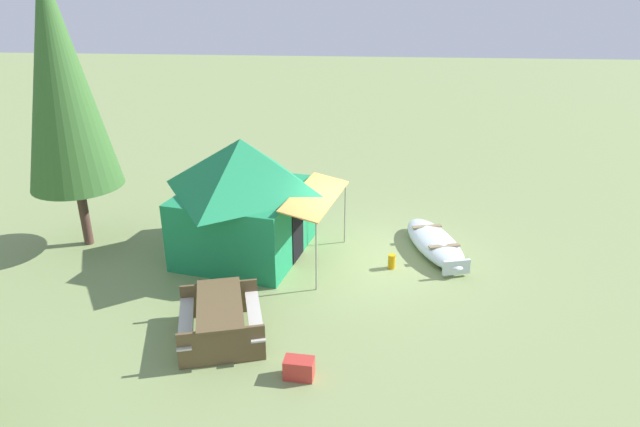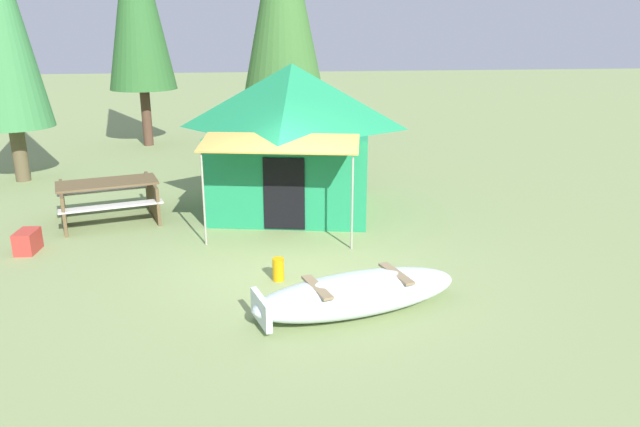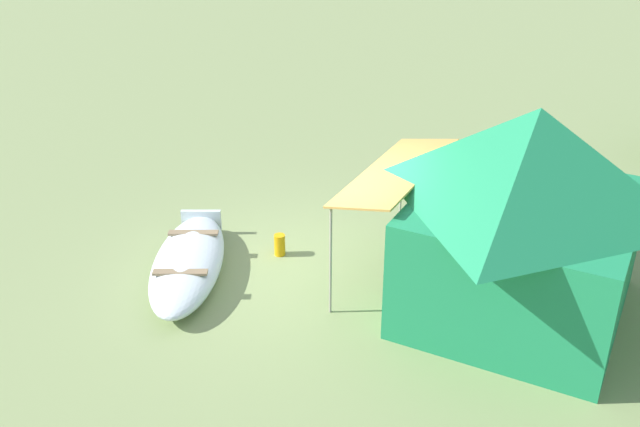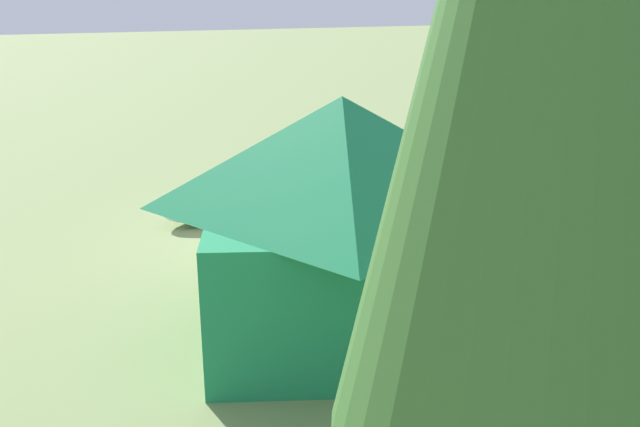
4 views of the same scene
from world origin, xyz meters
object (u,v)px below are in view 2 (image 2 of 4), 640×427
picnic_table (108,196)px  fuel_can (278,269)px  cooler_box (27,241)px  pine_tree_far_center (282,0)px  canvas_cabin_tent (293,136)px  beached_rowboat (356,293)px

picnic_table → fuel_can: picnic_table is taller
cooler_box → pine_tree_far_center: pine_tree_far_center is taller
cooler_box → fuel_can: size_ratio=1.47×
canvas_cabin_tent → cooler_box: size_ratio=8.37×
cooler_box → fuel_can: (4.13, -1.71, -0.01)m
beached_rowboat → pine_tree_far_center: bearing=92.2°
fuel_can → cooler_box: bearing=157.5°
picnic_table → cooler_box: size_ratio=4.28×
beached_rowboat → picnic_table: (-4.09, 4.45, 0.25)m
picnic_table → pine_tree_far_center: size_ratio=0.32×
canvas_cabin_tent → picnic_table: canvas_cabin_tent is taller
beached_rowboat → canvas_cabin_tent: (-0.46, 4.75, 1.29)m
picnic_table → beached_rowboat: bearing=-47.4°
beached_rowboat → cooler_box: size_ratio=6.01×
beached_rowboat → canvas_cabin_tent: size_ratio=0.72×
fuel_can → pine_tree_far_center: bearing=85.3°
beached_rowboat → cooler_box: bearing=151.1°
canvas_cabin_tent → picnic_table: bearing=-175.3°
picnic_table → canvas_cabin_tent: bearing=4.7°
picnic_table → fuel_can: 4.57m
canvas_cabin_tent → cooler_box: bearing=-157.5°
canvas_cabin_tent → cooler_box: (-4.65, -1.93, -1.35)m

